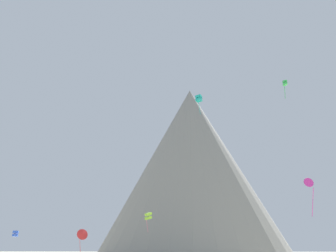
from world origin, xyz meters
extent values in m
cone|color=gray|center=(7.84, 100.88, 31.54)|extent=(88.29, 88.29, 63.08)
cone|color=gray|center=(7.17, 95.37, 13.30)|extent=(41.14, 41.14, 26.59)
cone|color=#D1339E|center=(24.67, 28.42, 13.06)|extent=(1.52, 0.71, 1.50)
cylinder|color=#D1339E|center=(24.93, 28.42, 10.19)|extent=(0.69, 0.52, 4.21)
cube|color=#8CD133|center=(-2.43, 52.37, 9.74)|extent=(1.74, 1.73, 0.85)
cube|color=#8CD133|center=(-2.43, 52.37, 10.53)|extent=(1.74, 1.73, 0.85)
cylinder|color=#E5668C|center=(-2.63, 52.37, 8.08)|extent=(0.49, 0.16, 2.77)
cube|color=blue|center=(-25.04, 38.65, 5.79)|extent=(1.11, 1.14, 0.50)
cube|color=blue|center=(-25.04, 38.65, 6.35)|extent=(1.11, 1.14, 0.50)
cube|color=teal|center=(9.21, 45.81, 34.79)|extent=(1.69, 1.65, 0.73)
cube|color=teal|center=(9.21, 45.81, 35.49)|extent=(1.69, 1.65, 0.73)
cylinder|color=teal|center=(9.26, 45.81, 32.94)|extent=(0.51, 0.53, 3.10)
cone|color=red|center=(-16.42, 51.04, 6.33)|extent=(2.57, 2.18, 2.32)
cylinder|color=red|center=(-16.71, 51.04, 3.58)|extent=(0.39, 0.40, 3.12)
cube|color=green|center=(24.79, 33.90, 32.37)|extent=(0.90, 0.87, 0.43)
cube|color=green|center=(24.79, 33.90, 32.84)|extent=(0.90, 0.87, 0.43)
cylinder|color=green|center=(24.58, 33.90, 30.83)|extent=(0.19, 0.20, 2.73)
camera|label=1|loc=(6.45, -24.12, 4.21)|focal=36.29mm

